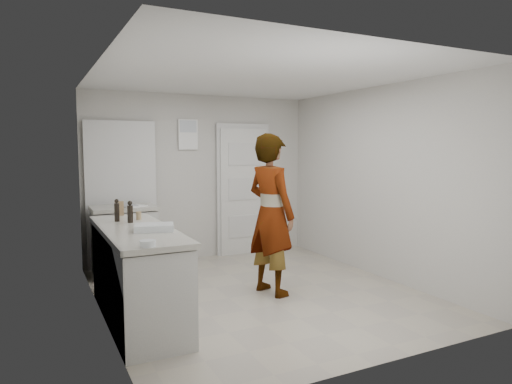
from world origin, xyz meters
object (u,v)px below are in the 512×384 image
oil_cruet_b (117,211)px  oil_cruet_a (130,212)px  person (271,214)px  spice_jar (139,216)px  egg_bowl (148,243)px  cake_mix_box (119,208)px  baking_dish (154,228)px

oil_cruet_b → oil_cruet_a: bearing=-52.8°
person → spice_jar: size_ratio=21.57×
person → egg_bowl: person is taller
cake_mix_box → oil_cruet_b: 0.43m
baking_dish → egg_bowl: 0.69m
oil_cruet_b → baking_dish: (0.22, -0.72, -0.09)m
cake_mix_box → oil_cruet_a: 0.57m
cake_mix_box → oil_cruet_a: (0.01, -0.56, 0.03)m
person → spice_jar: (-1.44, 0.35, 0.04)m
baking_dish → cake_mix_box: bearing=96.0°
person → spice_jar: person is taller
spice_jar → baking_dish: (-0.02, -0.75, -0.01)m
person → baking_dish: 1.51m
spice_jar → oil_cruet_b: 0.25m
person → oil_cruet_b: bearing=63.9°
spice_jar → oil_cruet_a: bearing=-126.0°
cake_mix_box → oil_cruet_a: size_ratio=0.72×
spice_jar → person: bearing=-13.5°
person → spice_jar: 1.48m
person → spice_jar: bearing=61.2°
spice_jar → oil_cruet_a: (-0.12, -0.17, 0.07)m
egg_bowl → oil_cruet_b: bearing=90.1°
spice_jar → baking_dish: 0.75m
oil_cruet_a → egg_bowl: oil_cruet_a is taller
cake_mix_box → egg_bowl: 1.80m
cake_mix_box → baking_dish: 1.15m
cake_mix_box → baking_dish: (0.12, -1.14, -0.05)m
person → cake_mix_box: bearing=49.6°
egg_bowl → cake_mix_box: bearing=87.0°
person → egg_bowl: 1.98m
oil_cruet_a → baking_dish: oil_cruet_a is taller
oil_cruet_a → egg_bowl: size_ratio=1.79×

